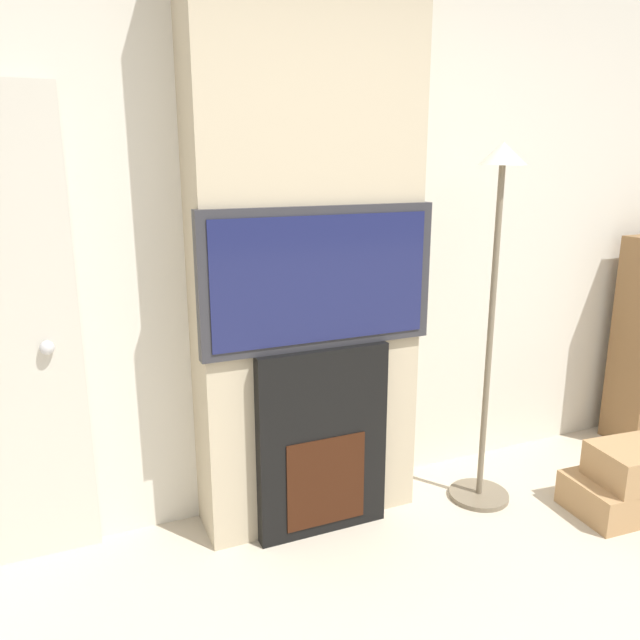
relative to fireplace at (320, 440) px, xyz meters
The scene contains 6 objects.
wall_back 0.97m from the fireplace, 90.00° to the left, with size 6.00×0.06×2.70m.
chimney_breast 0.92m from the fireplace, 90.00° to the left, with size 1.03×0.32×2.70m.
fireplace is the anchor object (origin of this frame).
television 0.76m from the fireplace, 90.00° to the right, with size 1.07×0.07×0.62m.
floor_lamp 1.09m from the fireplace, ahead, with size 0.31×0.31×1.79m.
box_stack 1.53m from the fireplace, 18.60° to the right, with size 0.49×0.40×0.35m.
Camera 1 is at (-1.05, -0.75, 1.72)m, focal length 35.00 mm.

